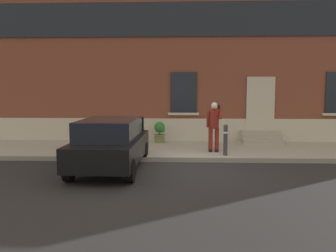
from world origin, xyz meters
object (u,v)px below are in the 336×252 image
object	(u,v)px
bollard_near_person	(225,139)
planter_cream	(99,131)
person_on_phone	(214,124)
planter_olive	(160,132)
hatchback_car_black	(111,143)

from	to	relation	value
bollard_near_person	planter_cream	size ratio (longest dim) A/B	1.22
person_on_phone	planter_olive	world-z (taller)	person_on_phone
planter_olive	person_on_phone	bearing A→B (deg)	-45.37
planter_olive	hatchback_car_black	bearing A→B (deg)	-104.99
hatchback_car_black	person_on_phone	xyz separation A→B (m)	(3.18, 2.21, 0.36)
person_on_phone	planter_cream	world-z (taller)	person_on_phone
hatchback_car_black	planter_cream	world-z (taller)	hatchback_car_black
planter_olive	bollard_near_person	bearing A→B (deg)	-48.35
hatchback_car_black	bollard_near_person	world-z (taller)	hatchback_car_black
hatchback_car_black	person_on_phone	bearing A→B (deg)	34.79
planter_olive	planter_cream	bearing A→B (deg)	-179.65
person_on_phone	planter_cream	xyz separation A→B (m)	(-4.55, 2.05, -0.54)
person_on_phone	planter_olive	xyz separation A→B (m)	(-2.03, 2.06, -0.54)
hatchback_car_black	planter_olive	size ratio (longest dim) A/B	4.76
person_on_phone	planter_cream	size ratio (longest dim) A/B	2.03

